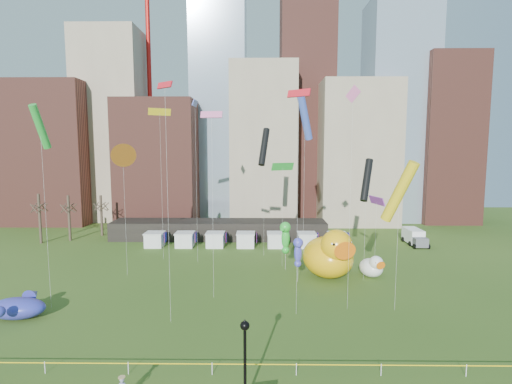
{
  "coord_description": "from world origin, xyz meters",
  "views": [
    {
      "loc": [
        3.44,
        -25.76,
        16.02
      ],
      "look_at": [
        3.01,
        10.02,
        12.0
      ],
      "focal_mm": 27.0,
      "sensor_mm": 36.0,
      "label": 1
    }
  ],
  "objects_px": {
    "big_duck": "(330,255)",
    "lamppost": "(245,353)",
    "seahorse_purple": "(298,250)",
    "box_truck": "(414,237)",
    "seahorse_green": "(286,235)",
    "small_duck": "(372,267)",
    "whale_inflatable": "(19,307)"
  },
  "relations": [
    {
      "from": "small_duck",
      "to": "seahorse_green",
      "type": "xyz_separation_m",
      "value": [
        -10.68,
        2.83,
        3.36
      ]
    },
    {
      "from": "seahorse_green",
      "to": "box_truck",
      "type": "xyz_separation_m",
      "value": [
        22.56,
        13.92,
        -3.39
      ]
    },
    {
      "from": "whale_inflatable",
      "to": "lamppost",
      "type": "relative_size",
      "value": 1.19
    },
    {
      "from": "big_duck",
      "to": "small_duck",
      "type": "xyz_separation_m",
      "value": [
        5.42,
        0.33,
        -1.63
      ]
    },
    {
      "from": "box_truck",
      "to": "whale_inflatable",
      "type": "bearing_deg",
      "value": -150.11
    },
    {
      "from": "seahorse_purple",
      "to": "box_truck",
      "type": "distance_m",
      "value": 28.44
    },
    {
      "from": "big_duck",
      "to": "whale_inflatable",
      "type": "xyz_separation_m",
      "value": [
        -31.62,
        -11.78,
        -1.92
      ]
    },
    {
      "from": "big_duck",
      "to": "box_truck",
      "type": "relative_size",
      "value": 1.5
    },
    {
      "from": "big_duck",
      "to": "box_truck",
      "type": "distance_m",
      "value": 24.38
    },
    {
      "from": "seahorse_purple",
      "to": "whale_inflatable",
      "type": "relative_size",
      "value": 0.81
    },
    {
      "from": "big_duck",
      "to": "seahorse_green",
      "type": "xyz_separation_m",
      "value": [
        -5.25,
        3.17,
        1.74
      ]
    },
    {
      "from": "small_duck",
      "to": "seahorse_purple",
      "type": "relative_size",
      "value": 0.76
    },
    {
      "from": "big_duck",
      "to": "seahorse_purple",
      "type": "distance_m",
      "value": 4.43
    },
    {
      "from": "small_duck",
      "to": "whale_inflatable",
      "type": "distance_m",
      "value": 38.97
    },
    {
      "from": "big_duck",
      "to": "lamppost",
      "type": "relative_size",
      "value": 1.62
    },
    {
      "from": "lamppost",
      "to": "seahorse_green",
      "type": "bearing_deg",
      "value": 81.1
    },
    {
      "from": "seahorse_green",
      "to": "box_truck",
      "type": "height_order",
      "value": "seahorse_green"
    },
    {
      "from": "seahorse_green",
      "to": "lamppost",
      "type": "xyz_separation_m",
      "value": [
        -4.27,
        -27.24,
        -1.26
      ]
    },
    {
      "from": "small_duck",
      "to": "seahorse_green",
      "type": "height_order",
      "value": "seahorse_green"
    },
    {
      "from": "small_duck",
      "to": "lamppost",
      "type": "height_order",
      "value": "lamppost"
    },
    {
      "from": "small_duck",
      "to": "whale_inflatable",
      "type": "xyz_separation_m",
      "value": [
        -37.04,
        -12.11,
        -0.29
      ]
    },
    {
      "from": "seahorse_purple",
      "to": "box_truck",
      "type": "relative_size",
      "value": 0.9
    },
    {
      "from": "seahorse_green",
      "to": "box_truck",
      "type": "distance_m",
      "value": 26.73
    },
    {
      "from": "whale_inflatable",
      "to": "lamppost",
      "type": "bearing_deg",
      "value": -31.32
    },
    {
      "from": "seahorse_purple",
      "to": "whale_inflatable",
      "type": "bearing_deg",
      "value": -160.58
    },
    {
      "from": "small_duck",
      "to": "box_truck",
      "type": "distance_m",
      "value": 20.54
    },
    {
      "from": "small_duck",
      "to": "box_truck",
      "type": "bearing_deg",
      "value": 36.27
    },
    {
      "from": "small_duck",
      "to": "lamppost",
      "type": "relative_size",
      "value": 0.74
    },
    {
      "from": "whale_inflatable",
      "to": "seahorse_green",
      "type": "bearing_deg",
      "value": 27.33
    },
    {
      "from": "big_duck",
      "to": "seahorse_green",
      "type": "height_order",
      "value": "seahorse_green"
    },
    {
      "from": "small_duck",
      "to": "seahorse_green",
      "type": "relative_size",
      "value": 0.64
    },
    {
      "from": "big_duck",
      "to": "lamppost",
      "type": "bearing_deg",
      "value": -127.91
    }
  ]
}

